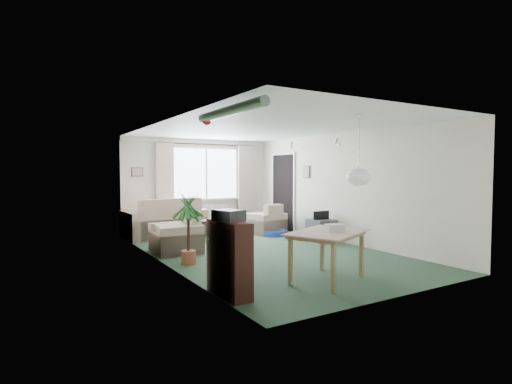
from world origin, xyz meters
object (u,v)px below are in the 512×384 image
dining_table (327,257)px  coffee_table (195,230)px  tv_cube (321,230)px  pet_bed (274,233)px  houseplant (188,228)px  sofa (164,217)px  bookshelf (229,258)px  armchair_left (176,232)px  armchair_corner (265,218)px

dining_table → coffee_table: bearing=93.9°
tv_cube → pet_bed: size_ratio=0.86×
houseplant → tv_cube: houseplant is taller
houseplant → tv_cube: 3.41m
sofa → houseplant: 3.05m
tv_cube → pet_bed: bearing=112.3°
tv_cube → coffee_table: bearing=145.7°
pet_bed → bookshelf: bearing=-130.1°
bookshelf → houseplant: 1.89m
armchair_left → armchair_corner: bearing=114.3°
sofa → armchair_corner: sofa is taller
dining_table → pet_bed: size_ratio=1.74×
armchair_left → houseplant: bearing=-6.4°
armchair_left → coffee_table: (0.89, 1.19, -0.18)m
sofa → armchair_corner: bearing=156.5°
houseplant → pet_bed: houseplant is taller
armchair_corner → houseplant: bearing=25.7°
armchair_corner → pet_bed: 0.51m
tv_cube → houseplant: bearing=-168.8°
coffee_table → tv_cube: size_ratio=1.79×
bookshelf → pet_bed: bearing=48.7°
bookshelf → tv_cube: size_ratio=1.75×
armchair_corner → coffee_table: armchair_corner is taller
houseplant → pet_bed: size_ratio=1.95×
coffee_table → dining_table: dining_table is taller
armchair_corner → coffee_table: size_ratio=0.86×
sofa → armchair_left: (-0.40, -1.94, -0.07)m
sofa → armchair_left: 1.99m
tv_cube → pet_bed: tv_cube is taller
armchair_left → tv_cube: bearing=82.9°
sofa → houseplant: size_ratio=1.51×
dining_table → houseplant: bearing=123.8°
armchair_left → coffee_table: bearing=145.0°
bookshelf → dining_table: size_ratio=0.86×
armchair_left → houseplant: (-0.15, -1.05, 0.22)m
coffee_table → houseplant: (-1.04, -2.24, 0.40)m
tv_cube → bookshelf: bearing=-143.6°
bookshelf → armchair_corner: bearing=51.6°
bookshelf → houseplant: size_ratio=0.77×
armchair_corner → pet_bed: armchair_corner is taller
armchair_corner → armchair_left: 2.98m
armchair_corner → bookshelf: bookshelf is taller
armchair_left → coffee_table: 1.50m
houseplant → pet_bed: 3.44m
houseplant → dining_table: 2.40m
sofa → bookshelf: bearing=76.7°
bookshelf → houseplant: bearing=83.0°
dining_table → bookshelf: bearing=176.0°
armchair_corner → houseplant: (-2.90, -2.19, 0.24)m
pet_bed → sofa: bearing=152.7°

